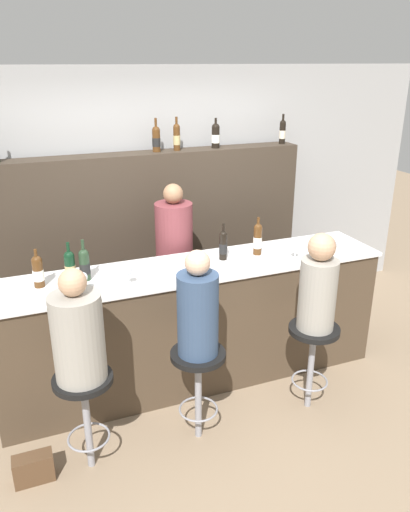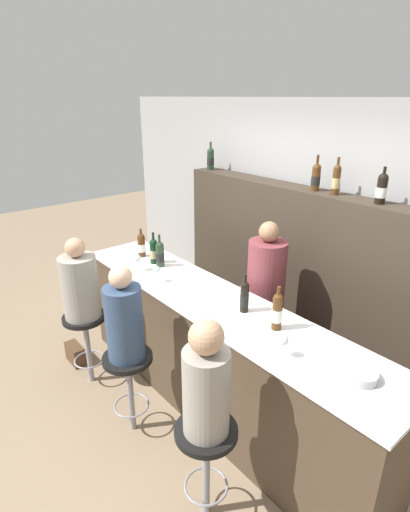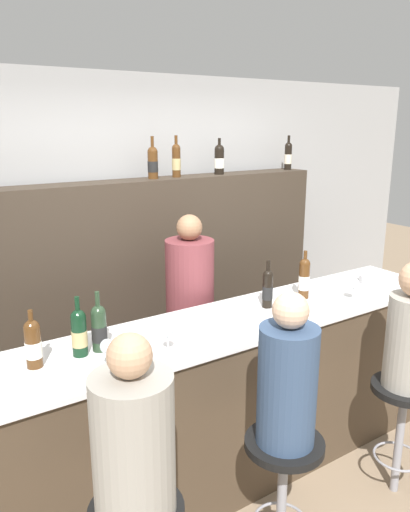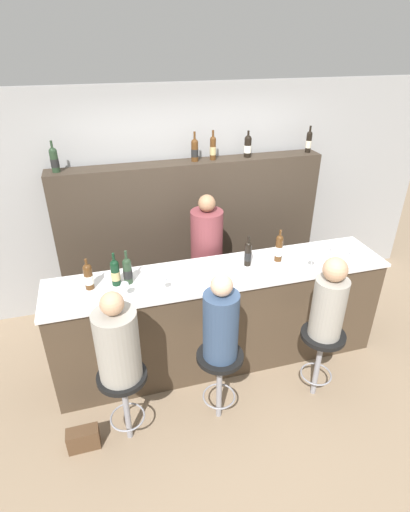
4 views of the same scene
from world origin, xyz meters
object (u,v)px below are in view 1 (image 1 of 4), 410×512
(wine_bottle_counter_1, at_px, (70,266))
(wine_glass_0, at_px, (83,278))
(guest_seated_middle, at_px, (198,310))
(bartender, at_px, (175,275))
(wine_bottle_counter_2, at_px, (84,264))
(wine_bottle_counter_4, at_px, (258,239))
(wine_bottle_counter_0, at_px, (38,271))
(wine_bottle_backbar_3, at_px, (216,135))
(bar_stool_left, at_px, (85,397))
(bar_stool_right, at_px, (313,345))
(wine_bottle_backbar_2, at_px, (177,137))
(wine_bottle_backbar_1, at_px, (156,139))
(wine_glass_2, at_px, (296,246))
(guest_seated_left, at_px, (78,334))
(handbag, at_px, (34,468))
(wine_bottle_backbar_4, at_px, (282,131))
(wine_bottle_counter_3, at_px, (223,245))
(guest_seated_right, at_px, (318,287))
(wine_glass_1, at_px, (128,272))
(bar_stool_middle, at_px, (198,371))
(metal_bowl, at_px, (326,243))

(wine_bottle_counter_1, xyz_separation_m, wine_glass_0, (0.06, -0.22, -0.01))
(guest_seated_middle, bearing_deg, bartender, 78.67)
(wine_bottle_counter_2, height_order, wine_bottle_counter_4, wine_bottle_counter_4)
(wine_bottle_counter_0, height_order, wine_bottle_backbar_3, wine_bottle_backbar_3)
(bar_stool_left, distance_m, bar_stool_right, 1.76)
(wine_bottle_counter_1, relative_size, wine_bottle_backbar_2, 0.99)
(wine_bottle_counter_0, xyz_separation_m, bar_stool_right, (1.92, -0.75, -0.63))
(wine_bottle_backbar_1, height_order, bar_stool_left, wine_bottle_backbar_1)
(wine_glass_0, xyz_separation_m, wine_glass_2, (1.75, -0.00, 0.00))
(bartender, bearing_deg, bar_stool_left, -129.41)
(guest_seated_left, height_order, handbag, guest_seated_left)
(wine_bottle_backbar_3, xyz_separation_m, wine_bottle_backbar_4, (0.76, 0.00, 0.00))
(wine_bottle_counter_3, bearing_deg, guest_seated_right, -59.43)
(wine_glass_1, bearing_deg, bar_stool_middle, -56.76)
(bartender, bearing_deg, bar_stool_right, -61.52)
(wine_glass_1, relative_size, handbag, 0.58)
(guest_seated_left, bearing_deg, wine_bottle_counter_0, 102.38)
(wine_bottle_counter_0, xyz_separation_m, wine_glass_2, (2.04, -0.22, -0.01))
(wine_bottle_backbar_3, distance_m, guest_seated_left, 2.66)
(metal_bowl, bearing_deg, bartender, 155.14)
(wine_bottle_backbar_2, relative_size, handbag, 1.23)
(wine_bottle_backbar_2, bearing_deg, guest_seated_right, -75.76)
(wine_bottle_counter_3, distance_m, handbag, 2.15)
(wine_bottle_counter_3, bearing_deg, wine_bottle_backbar_3, 70.70)
(wine_bottle_counter_1, distance_m, guest_seated_middle, 1.06)
(guest_seated_left, bearing_deg, bartender, 50.59)
(wine_bottle_backbar_2, relative_size, wine_glass_2, 2.06)
(bartender, bearing_deg, handbag, -138.09)
(wine_bottle_counter_3, height_order, wine_glass_2, wine_bottle_counter_3)
(wine_bottle_backbar_2, bearing_deg, wine_bottle_backbar_1, -180.00)
(metal_bowl, height_order, bartender, bartender)
(bartender, bearing_deg, metal_bowl, -24.86)
(guest_seated_right, bearing_deg, wine_bottle_counter_0, 158.64)
(metal_bowl, bearing_deg, bar_stool_left, -162.90)
(wine_bottle_counter_4, height_order, wine_glass_0, wine_bottle_counter_4)
(wine_bottle_backbar_1, bearing_deg, wine_bottle_counter_3, -78.12)
(bar_stool_left, xyz_separation_m, guest_seated_right, (1.76, -0.00, 0.50))
(wine_bottle_backbar_1, bearing_deg, handbag, -128.32)
(metal_bowl, bearing_deg, guest_seated_right, -127.73)
(wine_bottle_counter_0, relative_size, wine_glass_2, 1.90)
(wine_glass_0, height_order, metal_bowl, wine_glass_0)
(wine_glass_0, xyz_separation_m, metal_bowl, (2.18, 0.18, -0.09))
(wine_bottle_counter_2, bearing_deg, wine_bottle_backbar_4, 25.61)
(wine_bottle_backbar_4, distance_m, bar_stool_middle, 2.83)
(wine_bottle_counter_0, bearing_deg, bar_stool_middle, -37.91)
(wine_bottle_counter_3, height_order, wine_bottle_backbar_1, wine_bottle_backbar_1)
(wine_bottle_backbar_1, distance_m, wine_glass_0, 1.79)
(wine_glass_1, relative_size, metal_bowl, 0.75)
(wine_bottle_counter_2, distance_m, wine_glass_2, 1.72)
(wine_glass_0, bearing_deg, guest_seated_left, -103.12)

